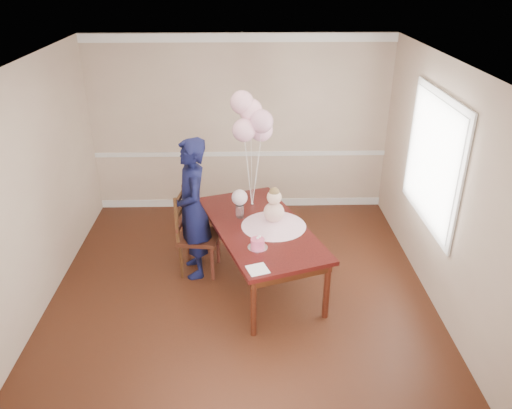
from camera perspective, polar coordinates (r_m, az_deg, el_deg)
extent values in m
cube|color=black|center=(6.02, -1.75, -10.74)|extent=(4.50, 5.00, 0.00)
cube|color=white|center=(4.90, -2.19, 15.37)|extent=(4.50, 5.00, 0.02)
cube|color=tan|center=(7.65, -1.82, 8.98)|extent=(4.50, 0.02, 2.70)
cube|color=tan|center=(3.24, -2.24, -18.33)|extent=(4.50, 0.02, 2.70)
cube|color=tan|center=(5.80, -24.76, 0.63)|extent=(0.02, 5.00, 2.70)
cube|color=tan|center=(5.75, 21.09, 1.11)|extent=(0.02, 5.00, 2.70)
cube|color=silver|center=(7.79, -1.78, 5.80)|extent=(4.50, 0.02, 0.07)
cube|color=white|center=(7.37, -1.97, 18.51)|extent=(4.50, 0.02, 0.12)
cube|color=white|center=(8.12, -1.69, 0.24)|extent=(4.50, 0.02, 0.12)
cube|color=white|center=(6.10, 19.58, 4.82)|extent=(0.02, 1.66, 1.56)
cube|color=silver|center=(6.09, 19.42, 4.82)|extent=(0.01, 1.50, 1.40)
cube|color=black|center=(5.96, 0.48, -2.68)|extent=(1.62, 2.26, 0.05)
cube|color=black|center=(6.00, 0.48, -3.32)|extent=(1.49, 2.13, 0.10)
cylinder|color=black|center=(5.31, -0.29, -11.68)|extent=(0.09, 0.09, 0.71)
cylinder|color=black|center=(5.60, 8.08, -9.70)|extent=(0.09, 0.09, 0.71)
cylinder|color=black|center=(6.82, -5.70, -2.50)|extent=(0.09, 0.09, 0.71)
cylinder|color=black|center=(7.05, 1.03, -1.35)|extent=(0.09, 0.09, 0.71)
cone|color=#EFB0C7|center=(5.93, 2.04, -2.01)|extent=(0.98, 0.98, 0.10)
sphere|color=pink|center=(5.87, 2.06, -0.87)|extent=(0.24, 0.24, 0.24)
sphere|color=beige|center=(5.79, 2.09, 0.84)|extent=(0.17, 0.17, 0.17)
sphere|color=brown|center=(5.76, 2.10, 1.39)|extent=(0.12, 0.12, 0.12)
cylinder|color=silver|center=(5.51, 0.19, -4.93)|extent=(0.28, 0.28, 0.01)
cylinder|color=#D6436D|center=(5.49, 0.19, -4.44)|extent=(0.19, 0.19, 0.10)
sphere|color=white|center=(5.45, 0.19, -3.84)|extent=(0.03, 0.03, 0.03)
sphere|color=white|center=(5.48, 0.41, -3.68)|extent=(0.03, 0.03, 0.03)
cylinder|color=white|center=(6.12, -1.87, -0.74)|extent=(0.13, 0.13, 0.16)
sphere|color=beige|center=(6.04, -1.89, 0.81)|extent=(0.19, 0.19, 0.19)
cube|color=white|center=(5.15, 0.18, -7.43)|extent=(0.26, 0.26, 0.01)
cylinder|color=silver|center=(6.44, -0.43, 0.02)|extent=(0.05, 0.05, 0.02)
sphere|color=#E6A3B9|center=(6.03, -1.39, 8.49)|extent=(0.29, 0.29, 0.29)
sphere|color=#D899B5|center=(6.02, 0.62, 9.48)|extent=(0.29, 0.29, 0.29)
sphere|color=#FFB4CB|center=(6.10, -0.62, 10.71)|extent=(0.29, 0.29, 0.29)
sphere|color=#E6A3B7|center=(6.06, -1.62, 11.59)|extent=(0.29, 0.29, 0.29)
sphere|color=#F1ABC8|center=(6.20, 0.62, 8.51)|extent=(0.29, 0.29, 0.29)
cylinder|color=white|center=(6.25, -0.89, 3.46)|extent=(0.09, 0.03, 0.85)
cylinder|color=white|center=(6.24, 0.07, 3.94)|extent=(0.12, 0.02, 0.95)
cylinder|color=white|center=(6.27, -0.52, 4.57)|extent=(0.02, 0.10, 1.06)
cylinder|color=white|center=(6.25, -1.00, 4.97)|extent=(0.11, 0.07, 1.15)
cylinder|color=white|center=(6.33, 0.08, 3.54)|extent=(0.11, 0.12, 0.79)
cube|color=black|center=(6.31, -6.51, -3.70)|extent=(0.54, 0.54, 0.05)
cylinder|color=#331B0E|center=(6.33, -8.52, -6.46)|extent=(0.05, 0.05, 0.47)
cylinder|color=#3C1710|center=(6.24, -5.02, -6.73)|extent=(0.05, 0.05, 0.47)
cylinder|color=#39190F|center=(6.65, -7.69, -4.66)|extent=(0.05, 0.05, 0.47)
cylinder|color=#3E1611|center=(6.57, -4.36, -4.89)|extent=(0.05, 0.05, 0.47)
cylinder|color=#391F0F|center=(6.05, -9.07, -1.90)|extent=(0.05, 0.05, 0.61)
cylinder|color=#371D0F|center=(6.38, -8.18, -0.26)|extent=(0.05, 0.05, 0.61)
cube|color=#3C1710|center=(6.27, -8.53, -2.11)|extent=(0.09, 0.43, 0.05)
cube|color=#3C2010|center=(6.19, -8.64, -0.70)|extent=(0.09, 0.43, 0.05)
cube|color=#3D2210|center=(6.12, -8.75, 0.75)|extent=(0.09, 0.43, 0.05)
imported|color=black|center=(6.10, -7.27, -0.52)|extent=(0.57, 0.73, 1.79)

